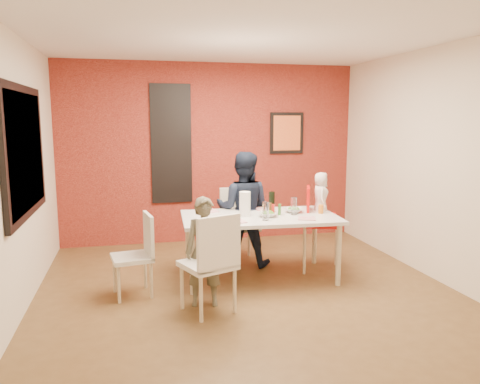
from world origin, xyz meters
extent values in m
plane|color=brown|center=(0.00, 0.00, 0.00)|extent=(4.50, 4.50, 0.00)
cube|color=white|center=(0.00, 0.00, 2.70)|extent=(4.50, 4.50, 0.02)
cube|color=beige|center=(0.00, 2.25, 1.35)|extent=(4.50, 0.02, 2.70)
cube|color=beige|center=(0.00, -2.25, 1.35)|extent=(4.50, 0.02, 2.70)
cube|color=beige|center=(-2.25, 0.00, 1.35)|extent=(0.02, 4.50, 2.70)
cube|color=beige|center=(2.25, 0.00, 1.35)|extent=(0.02, 4.50, 2.70)
cube|color=maroon|center=(0.00, 2.23, 1.35)|extent=(4.50, 0.02, 2.70)
cube|color=black|center=(-2.22, 0.20, 1.55)|extent=(0.05, 1.70, 1.30)
cube|color=black|center=(-2.21, 0.20, 1.55)|extent=(0.02, 1.55, 1.15)
cube|color=silver|center=(-0.60, 2.21, 1.50)|extent=(0.55, 0.03, 1.70)
cube|color=black|center=(-0.60, 2.21, 1.50)|extent=(0.60, 0.03, 1.76)
cube|color=black|center=(1.20, 2.21, 1.65)|extent=(0.54, 0.03, 0.64)
cube|color=orange|center=(1.20, 2.19, 1.65)|extent=(0.44, 0.01, 0.54)
cube|color=silver|center=(0.25, 0.37, 0.73)|extent=(1.86, 1.11, 0.04)
cylinder|color=#C4B592|center=(-0.59, 0.00, 0.36)|extent=(0.06, 0.06, 0.71)
cylinder|color=#C4B592|center=(-0.54, 0.84, 0.36)|extent=(0.06, 0.06, 0.71)
cylinder|color=#C4B592|center=(1.05, -0.10, 0.36)|extent=(0.06, 0.06, 0.71)
cylinder|color=#C4B592|center=(1.10, 0.74, 0.36)|extent=(0.06, 0.06, 0.71)
cube|color=white|center=(-0.50, -0.47, 0.47)|extent=(0.59, 0.59, 0.05)
cube|color=white|center=(-0.43, -0.66, 0.73)|extent=(0.44, 0.21, 0.52)
cylinder|color=#C6B593|center=(-0.40, -0.23, 0.22)|extent=(0.04, 0.04, 0.45)
cylinder|color=#C6B593|center=(-0.26, -0.57, 0.22)|extent=(0.04, 0.04, 0.45)
cylinder|color=#C6B593|center=(-0.75, -0.36, 0.22)|extent=(0.04, 0.04, 0.45)
cylinder|color=#C6B593|center=(-0.61, -0.71, 0.22)|extent=(0.04, 0.04, 0.45)
cube|color=white|center=(0.18, 1.07, 0.45)|extent=(0.47, 0.47, 0.05)
cube|color=white|center=(0.17, 1.27, 0.71)|extent=(0.45, 0.07, 0.50)
cylinder|color=#C7AF94|center=(0.01, 0.87, 0.22)|extent=(0.04, 0.04, 0.44)
cylinder|color=#C7AF94|center=(-0.01, 1.23, 0.22)|extent=(0.04, 0.04, 0.44)
cylinder|color=#C7AF94|center=(0.38, 0.90, 0.22)|extent=(0.04, 0.04, 0.44)
cylinder|color=#C7AF94|center=(0.35, 1.26, 0.22)|extent=(0.04, 0.04, 0.44)
cube|color=silver|center=(-1.22, 0.12, 0.42)|extent=(0.46, 0.46, 0.05)
cube|color=silver|center=(-1.04, 0.15, 0.65)|extent=(0.10, 0.41, 0.46)
cylinder|color=#BDAD8C|center=(-1.41, 0.26, 0.20)|extent=(0.03, 0.03, 0.40)
cylinder|color=#BDAD8C|center=(-1.08, 0.31, 0.20)|extent=(0.03, 0.03, 0.40)
cylinder|color=#BDAD8C|center=(-1.36, -0.07, 0.20)|extent=(0.03, 0.03, 0.40)
cylinder|color=#BDAD8C|center=(-1.03, -0.02, 0.20)|extent=(0.03, 0.03, 0.40)
cube|color=red|center=(1.08, 0.47, 0.59)|extent=(0.47, 0.47, 0.05)
cube|color=red|center=(0.92, 0.53, 0.83)|extent=(0.16, 0.35, 0.43)
cube|color=red|center=(1.08, 0.47, 0.69)|extent=(0.47, 0.47, 0.02)
cylinder|color=beige|center=(1.20, 0.21, 0.28)|extent=(0.03, 0.03, 0.56)
cylinder|color=beige|center=(0.82, 0.36, 0.28)|extent=(0.03, 0.03, 0.56)
cylinder|color=beige|center=(1.34, 0.59, 0.28)|extent=(0.03, 0.03, 0.56)
cylinder|color=beige|center=(0.96, 0.74, 0.28)|extent=(0.03, 0.03, 0.56)
imported|color=brown|center=(-0.50, -0.31, 0.55)|extent=(0.45, 0.33, 1.11)
imported|color=black|center=(0.18, 0.91, 0.73)|extent=(0.86, 0.78, 1.46)
imported|color=beige|center=(1.06, 0.47, 0.92)|extent=(0.27, 0.34, 0.61)
cube|color=white|center=(-0.10, 0.10, 0.76)|extent=(0.24, 0.24, 0.01)
cube|color=silver|center=(0.40, 0.73, 0.76)|extent=(0.26, 0.26, 0.01)
cube|color=silver|center=(0.73, 0.07, 0.76)|extent=(0.25, 0.25, 0.01)
cube|color=white|center=(-0.30, 0.75, 0.76)|extent=(0.26, 0.26, 0.01)
imported|color=silver|center=(0.33, 0.29, 0.78)|extent=(0.27, 0.27, 0.05)
imported|color=silver|center=(0.71, 0.46, 0.78)|extent=(0.28, 0.28, 0.05)
cylinder|color=black|center=(0.41, 0.41, 0.89)|extent=(0.07, 0.07, 0.27)
cylinder|color=silver|center=(0.25, 0.12, 0.85)|extent=(0.07, 0.07, 0.21)
cylinder|color=white|center=(0.66, 0.33, 0.85)|extent=(0.07, 0.07, 0.21)
cylinder|color=white|center=(0.08, 0.38, 0.89)|extent=(0.13, 0.13, 0.29)
cylinder|color=red|center=(0.40, 0.33, 0.82)|extent=(0.03, 0.03, 0.14)
cylinder|color=#357426|center=(0.49, 0.35, 0.82)|extent=(0.03, 0.03, 0.13)
cylinder|color=brown|center=(0.38, 0.37, 0.82)|extent=(0.04, 0.04, 0.14)
cylinder|color=orange|center=(1.00, 0.32, 0.80)|extent=(0.06, 0.06, 0.10)
camera|label=1|loc=(-1.20, -4.80, 1.87)|focal=35.00mm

